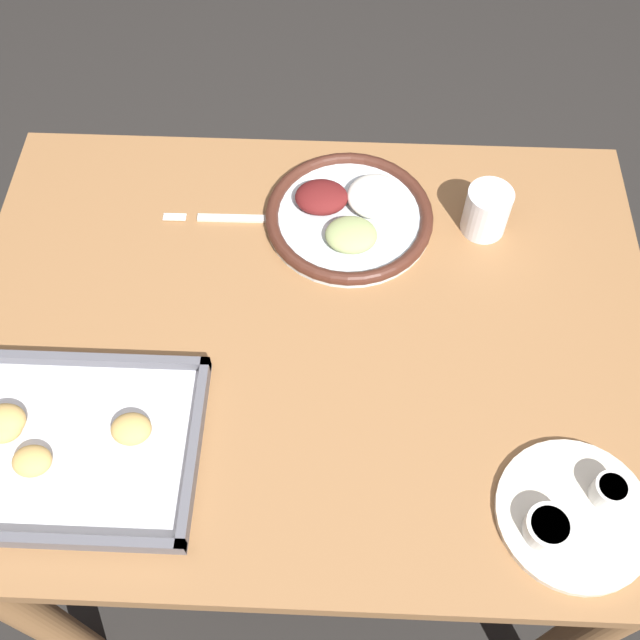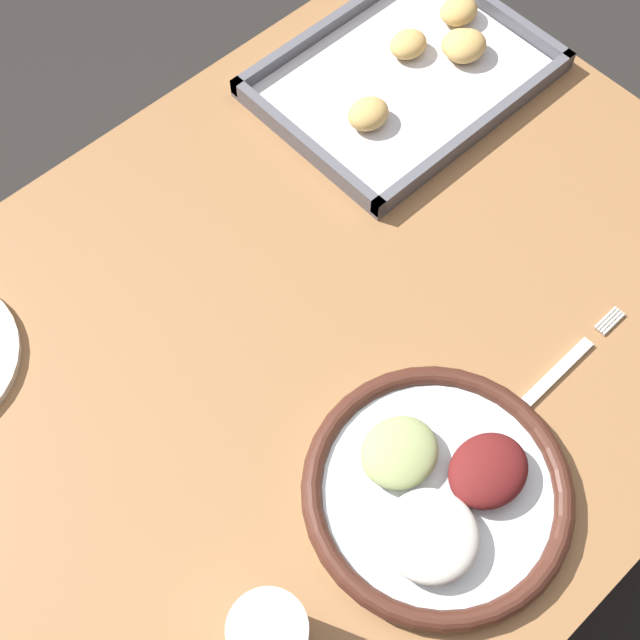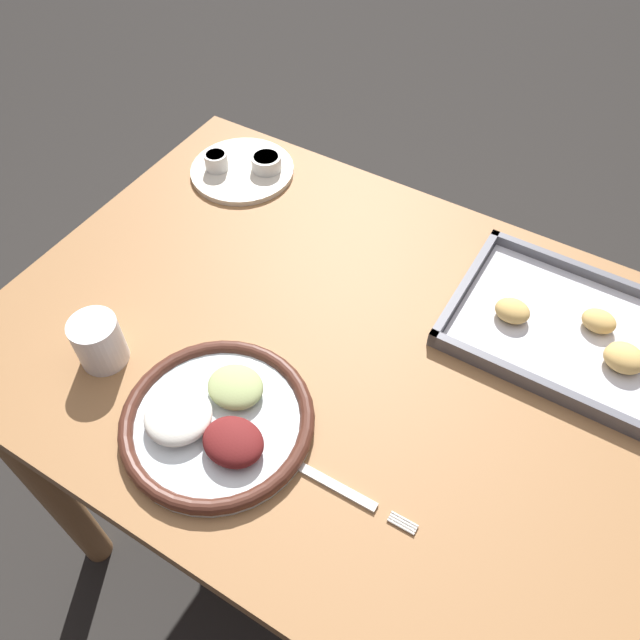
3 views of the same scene
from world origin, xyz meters
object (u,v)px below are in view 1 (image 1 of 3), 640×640
Objects in this scene: fork at (237,218)px; baking_tray at (57,444)px; saucer_plate at (574,514)px; dinner_plate at (350,214)px; drinking_cup at (487,211)px.

baking_tray is (0.19, 0.38, 0.01)m from fork.
dinner_plate is at bearing -58.50° from saucer_plate.
dinner_plate is at bearing -1.67° from drinking_cup.
drinking_cup reaches higher than dinner_plate.
baking_tray is at bearing -5.65° from saucer_plate.
dinner_plate is at bearing -132.99° from baking_tray.
dinner_plate is at bearing -178.80° from fork.
baking_tray is at bearing 63.14° from fork.
fork is 0.42m from baking_tray.
baking_tray is (0.63, -0.06, -0.00)m from saucer_plate.
dinner_plate is 1.35× the size of saucer_plate.
fork is 0.63m from saucer_plate.
dinner_plate reaches higher than baking_tray.
drinking_cup is at bearing -80.54° from saucer_plate.
fork is (0.17, 0.01, -0.01)m from dinner_plate.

